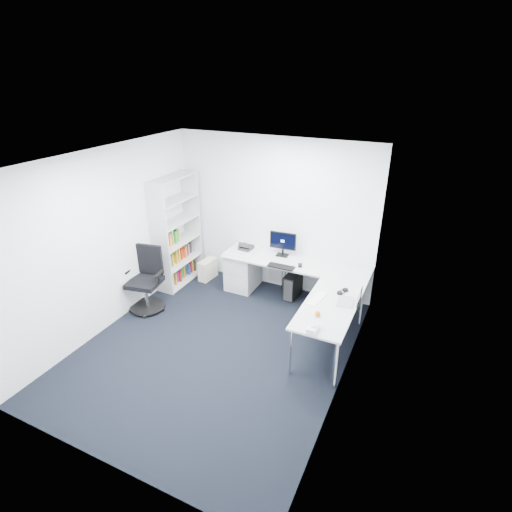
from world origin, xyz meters
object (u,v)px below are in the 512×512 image
at_px(task_chair, 144,281).
at_px(monitor, 283,244).
at_px(bookshelf, 176,232).
at_px(l_desk, 287,290).
at_px(laptop, 346,295).

height_order(task_chair, monitor, monitor).
bearing_deg(bookshelf, l_desk, -1.32).
height_order(l_desk, bookshelf, bookshelf).
bearing_deg(task_chair, laptop, -2.78).
distance_m(task_chair, laptop, 3.22).
relative_size(bookshelf, laptop, 6.53).
bearing_deg(bookshelf, laptop, -10.80).
height_order(l_desk, monitor, monitor).
relative_size(l_desk, task_chair, 2.32).
height_order(l_desk, laptop, laptop).
bearing_deg(monitor, bookshelf, -171.58).
relative_size(task_chair, monitor, 2.33).
height_order(l_desk, task_chair, task_chair).
distance_m(task_chair, monitor, 2.38).
xyz_separation_m(bookshelf, task_chair, (0.07, -1.04, -0.47)).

